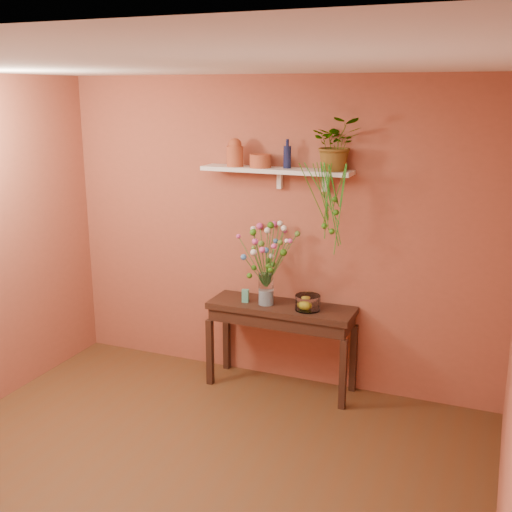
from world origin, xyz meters
TOP-DOWN VIEW (x-y plane):
  - room at (0.00, 0.00)m, footprint 4.04×4.04m
  - sideboard at (0.14, 1.78)m, footprint 1.27×0.41m
  - wall_shelf at (0.06, 1.87)m, footprint 1.30×0.24m
  - terracotta_jug at (-0.32, 1.85)m, footprint 0.17×0.17m
  - terracotta_pot at (-0.09, 1.86)m, footprint 0.23×0.23m
  - blue_bottle at (0.14, 1.90)m, footprint 0.08×0.08m
  - spider_plant at (0.56, 1.88)m, footprint 0.48×0.45m
  - plant_fronds at (0.57, 1.73)m, footprint 0.38×0.32m
  - glass_vase at (0.02, 1.74)m, footprint 0.13×0.13m
  - bouquet at (0.02, 1.75)m, footprint 0.53×0.49m
  - glass_bowl at (0.39, 1.74)m, footprint 0.21×0.21m
  - lemon at (0.37, 1.74)m, footprint 0.08×0.08m
  - carton at (-0.17, 1.73)m, footprint 0.06×0.05m

SIDE VIEW (x-z plane):
  - sideboard at x=0.14m, z-range 0.27..1.05m
  - lemon at x=0.37m, z-range 0.78..0.86m
  - carton at x=-0.17m, z-range 0.77..0.89m
  - glass_bowl at x=0.39m, z-range 0.77..0.90m
  - glass_vase at x=0.02m, z-range 0.75..1.02m
  - bouquet at x=0.02m, z-range 1.01..1.56m
  - room at x=0.00m, z-range 0.00..2.70m
  - plant_fronds at x=0.57m, z-range 1.30..2.05m
  - wall_shelf at x=0.06m, z-range 1.82..2.01m
  - terracotta_pot at x=-0.09m, z-range 1.94..2.05m
  - blue_bottle at x=0.14m, z-range 1.92..2.16m
  - terracotta_jug at x=-0.32m, z-range 1.93..2.17m
  - spider_plant at x=0.56m, z-range 1.94..2.37m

